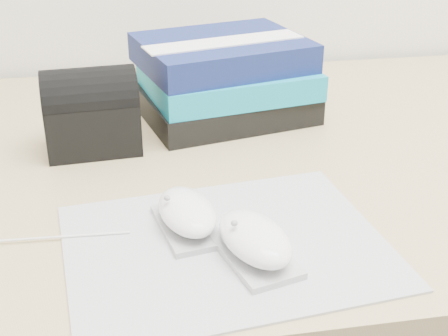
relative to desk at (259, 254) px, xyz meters
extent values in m
cube|color=tan|center=(0.00, -0.06, 0.22)|extent=(1.60, 0.80, 0.03)
cube|color=tan|center=(0.00, 0.32, -0.15)|extent=(1.52, 0.03, 0.35)
cube|color=#93949B|center=(-0.11, -0.31, 0.24)|extent=(0.38, 0.31, 0.00)
cube|color=#A6A7A9|center=(-0.15, -0.27, 0.24)|extent=(0.08, 0.12, 0.01)
ellipsoid|color=white|center=(-0.15, -0.27, 0.26)|extent=(0.08, 0.12, 0.03)
ellipsoid|color=#939496|center=(-0.17, -0.27, 0.28)|extent=(0.01, 0.01, 0.01)
cube|color=#AFAFB2|center=(-0.09, -0.34, 0.24)|extent=(0.09, 0.13, 0.01)
ellipsoid|color=white|center=(-0.09, -0.34, 0.26)|extent=(0.09, 0.13, 0.03)
ellipsoid|color=#9C9C9E|center=(-0.11, -0.34, 0.28)|extent=(0.01, 0.01, 0.01)
cylinder|color=white|center=(-0.33, -0.27, 0.24)|extent=(0.22, 0.01, 0.00)
cube|color=black|center=(-0.05, 0.08, 0.26)|extent=(0.30, 0.26, 0.04)
cube|color=#1095B7|center=(-0.04, 0.07, 0.30)|extent=(0.29, 0.25, 0.04)
cube|color=navy|center=(-0.05, 0.08, 0.34)|extent=(0.30, 0.26, 0.05)
cube|color=white|center=(-0.05, 0.06, 0.36)|extent=(0.26, 0.11, 0.00)
cube|color=black|center=(-0.26, -0.02, 0.27)|extent=(0.14, 0.10, 0.08)
cylinder|color=black|center=(-0.26, -0.02, 0.31)|extent=(0.14, 0.10, 0.09)
camera|label=1|loc=(-0.22, -0.88, 0.63)|focal=50.00mm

